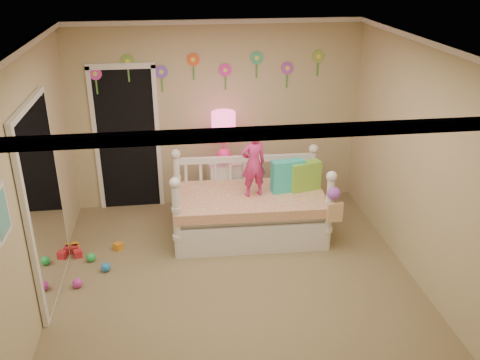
{
  "coord_description": "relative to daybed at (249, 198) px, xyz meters",
  "views": [
    {
      "loc": [
        -0.61,
        -4.63,
        3.41
      ],
      "look_at": [
        0.1,
        0.6,
        1.05
      ],
      "focal_mm": 38.6,
      "sensor_mm": 36.0,
      "label": 1
    }
  ],
  "objects": [
    {
      "name": "floor",
      "position": [
        -0.3,
        -1.18,
        -0.53
      ],
      "size": [
        4.0,
        4.5,
        0.01
      ],
      "primitive_type": "cube",
      "color": "#7F684C",
      "rests_on": "ground"
    },
    {
      "name": "ceiling",
      "position": [
        -0.3,
        -1.18,
        2.07
      ],
      "size": [
        4.0,
        4.5,
        0.01
      ],
      "primitive_type": "cube",
      "color": "white",
      "rests_on": "floor"
    },
    {
      "name": "back_wall",
      "position": [
        -0.3,
        1.07,
        0.77
      ],
      "size": [
        4.0,
        0.01,
        2.6
      ],
      "primitive_type": "cube",
      "color": "tan",
      "rests_on": "floor"
    },
    {
      "name": "left_wall",
      "position": [
        -2.3,
        -1.18,
        0.77
      ],
      "size": [
        0.01,
        4.5,
        2.6
      ],
      "primitive_type": "cube",
      "color": "tan",
      "rests_on": "floor"
    },
    {
      "name": "right_wall",
      "position": [
        1.7,
        -1.18,
        0.77
      ],
      "size": [
        0.01,
        4.5,
        2.6
      ],
      "primitive_type": "cube",
      "color": "tan",
      "rests_on": "floor"
    },
    {
      "name": "crown_molding",
      "position": [
        -0.3,
        -1.18,
        2.04
      ],
      "size": [
        4.0,
        4.5,
        0.06
      ],
      "primitive_type": null,
      "color": "white",
      "rests_on": "ceiling"
    },
    {
      "name": "daybed",
      "position": [
        0.0,
        0.0,
        0.0
      ],
      "size": [
        1.97,
        1.11,
        1.05
      ],
      "primitive_type": null,
      "rotation": [
        0.0,
        0.0,
        -0.03
      ],
      "color": "white",
      "rests_on": "floor"
    },
    {
      "name": "pillow_turquoise",
      "position": [
        0.5,
        0.03,
        0.27
      ],
      "size": [
        0.43,
        0.2,
        0.41
      ],
      "primitive_type": "cube",
      "rotation": [
        0.0,
        0.0,
        0.14
      ],
      "color": "#27C3AF",
      "rests_on": "daybed"
    },
    {
      "name": "pillow_lime",
      "position": [
        0.72,
        0.04,
        0.25
      ],
      "size": [
        0.42,
        0.24,
        0.38
      ],
      "primitive_type": "cube",
      "rotation": [
        0.0,
        0.0,
        0.24
      ],
      "color": "#87CC3E",
      "rests_on": "daybed"
    },
    {
      "name": "child",
      "position": [
        0.04,
        -0.04,
        0.49
      ],
      "size": [
        0.35,
        0.27,
        0.87
      ],
      "primitive_type": "imported",
      "rotation": [
        0.0,
        0.0,
        3.35
      ],
      "color": "#DA3181",
      "rests_on": "daybed"
    },
    {
      "name": "nightstand",
      "position": [
        -0.24,
        0.72,
        -0.15
      ],
      "size": [
        0.48,
        0.39,
        0.75
      ],
      "primitive_type": "cube",
      "rotation": [
        0.0,
        0.0,
        0.12
      ],
      "color": "white",
      "rests_on": "floor"
    },
    {
      "name": "table_lamp",
      "position": [
        -0.24,
        0.72,
        0.69
      ],
      "size": [
        0.32,
        0.32,
        0.71
      ],
      "color": "#FC217C",
      "rests_on": "nightstand"
    },
    {
      "name": "closet_doorway",
      "position": [
        -1.55,
        1.05,
        0.51
      ],
      "size": [
        0.9,
        0.04,
        2.07
      ],
      "primitive_type": "cube",
      "color": "black",
      "rests_on": "back_wall"
    },
    {
      "name": "flower_decals",
      "position": [
        -0.39,
        1.05,
        1.41
      ],
      "size": [
        3.4,
        0.02,
        0.5
      ],
      "primitive_type": null,
      "color": "#B2668C",
      "rests_on": "back_wall"
    },
    {
      "name": "mirror_closet",
      "position": [
        -2.26,
        -0.88,
        0.52
      ],
      "size": [
        0.07,
        1.3,
        2.1
      ],
      "primitive_type": "cube",
      "color": "white",
      "rests_on": "left_wall"
    },
    {
      "name": "wall_picture",
      "position": [
        -2.27,
        -2.08,
        1.02
      ],
      "size": [
        0.05,
        0.34,
        0.42
      ],
      "primitive_type": "cube",
      "color": "white",
      "rests_on": "left_wall"
    },
    {
      "name": "hanging_bag",
      "position": [
        0.92,
        -0.56,
        0.11
      ],
      "size": [
        0.2,
        0.16,
        0.36
      ],
      "primitive_type": null,
      "color": "beige",
      "rests_on": "daybed"
    },
    {
      "name": "toy_scatter",
      "position": [
        -2.05,
        -0.71,
        -0.47
      ],
      "size": [
        1.17,
        1.49,
        0.11
      ],
      "primitive_type": null,
      "rotation": [
        0.0,
        0.0,
        0.32
      ],
      "color": "#996666",
      "rests_on": "floor"
    }
  ]
}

